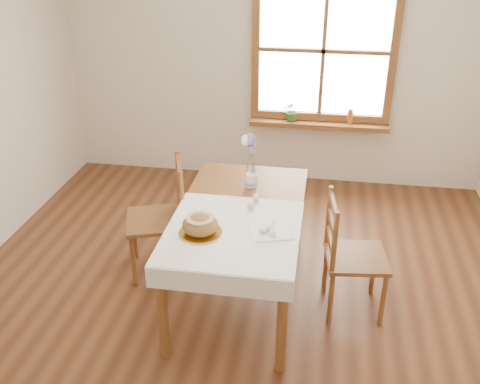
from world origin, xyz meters
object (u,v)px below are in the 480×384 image
object	(u,v)px
chair_left	(156,218)
flower_vase	(251,181)
dining_table	(240,220)
chair_right	(356,256)
bread_plate	(201,233)

from	to	relation	value
chair_left	flower_vase	distance (m)	0.83
dining_table	chair_right	world-z (taller)	chair_right
dining_table	flower_vase	xyz separation A→B (m)	(0.03, 0.38, 0.14)
chair_left	bread_plate	bearing A→B (deg)	22.85
dining_table	chair_left	xyz separation A→B (m)	(-0.72, 0.21, -0.17)
chair_left	bread_plate	xyz separation A→B (m)	(0.52, -0.59, 0.27)
chair_left	chair_right	distance (m)	1.60
dining_table	chair_right	size ratio (longest dim) A/B	1.72
chair_right	flower_vase	size ratio (longest dim) A/B	8.69
chair_left	bread_plate	distance (m)	0.83
flower_vase	chair_left	bearing A→B (deg)	-167.03
flower_vase	chair_right	bearing A→B (deg)	-26.22
dining_table	flower_vase	size ratio (longest dim) A/B	14.96
chair_left	chair_right	bearing A→B (deg)	63.03
dining_table	chair_right	bearing A→B (deg)	-1.79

